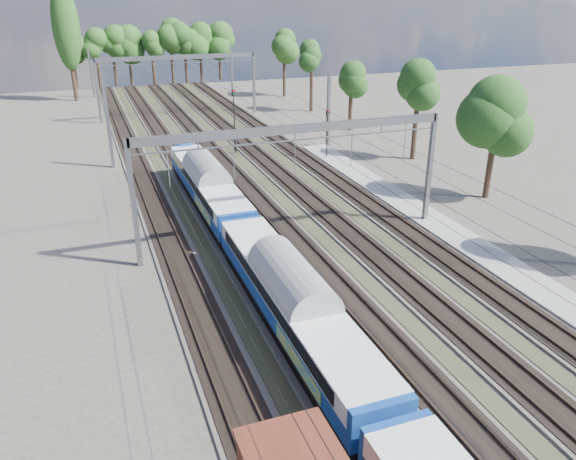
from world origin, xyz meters
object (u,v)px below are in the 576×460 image
object	(u,v)px
worker	(236,147)
signal_far	(327,128)
signal_near	(234,107)
emu_train	(295,297)

from	to	relation	value
worker	signal_far	distance (m)	11.10
signal_near	signal_far	distance (m)	15.40
emu_train	signal_far	distance (m)	35.61
emu_train	worker	size ratio (longest dim) A/B	39.25
worker	signal_far	xyz separation A→B (m)	(8.98, -5.91, 2.73)
signal_near	signal_far	size ratio (longest dim) A/B	1.09
worker	signal_far	size ratio (longest dim) A/B	0.29
worker	signal_near	size ratio (longest dim) A/B	0.27
signal_near	worker	bearing A→B (deg)	-123.69
emu_train	signal_near	xyz separation A→B (m)	(8.91, 45.57, 1.26)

